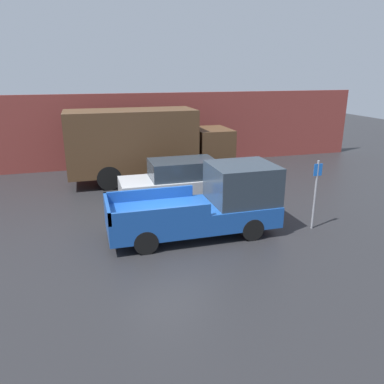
% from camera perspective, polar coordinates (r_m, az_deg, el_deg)
% --- Properties ---
extents(ground_plane, '(60.00, 60.00, 0.00)m').
position_cam_1_polar(ground_plane, '(12.19, -4.02, -6.83)').
color(ground_plane, '#232326').
extents(building_wall, '(28.00, 0.15, 3.98)m').
position_cam_1_polar(building_wall, '(21.06, -9.96, 9.18)').
color(building_wall, brown).
rests_on(building_wall, ground).
extents(pickup_truck, '(5.44, 2.07, 2.24)m').
position_cam_1_polar(pickup_truck, '(12.14, 2.76, -1.73)').
color(pickup_truck, '#194799').
rests_on(pickup_truck, ground).
extents(car, '(4.73, 1.83, 1.75)m').
position_cam_1_polar(car, '(15.06, -1.80, 1.65)').
color(car, '#B7BABF').
rests_on(car, ground).
extents(delivery_truck, '(7.83, 2.43, 3.41)m').
position_cam_1_polar(delivery_truck, '(18.09, -7.20, 7.45)').
color(delivery_truck, '#4C331E').
rests_on(delivery_truck, ground).
extents(parking_sign, '(0.30, 0.07, 2.36)m').
position_cam_1_polar(parking_sign, '(12.99, 18.30, 0.14)').
color(parking_sign, gray).
rests_on(parking_sign, ground).
extents(newspaper_box, '(0.45, 0.40, 1.02)m').
position_cam_1_polar(newspaper_box, '(21.31, -4.47, 5.43)').
color(newspaper_box, '#194CB2').
rests_on(newspaper_box, ground).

